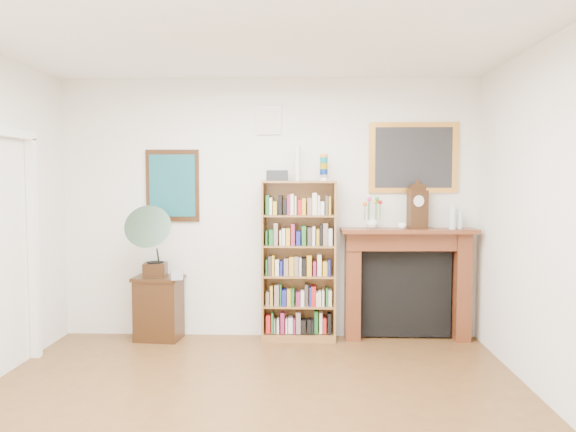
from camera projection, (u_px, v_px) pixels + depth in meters
The scene contains 15 objects.
room at pixel (243, 229), 3.61m from camera, with size 4.51×5.01×2.81m.
door_casing at pixel (7, 232), 4.88m from camera, with size 0.08×1.02×2.17m.
teal_poster at pixel (173, 186), 6.10m from camera, with size 0.58×0.04×0.78m.
small_picture at pixel (269, 120), 6.02m from camera, with size 0.26×0.04×0.30m.
gilt_painting at pixel (413, 158), 5.99m from camera, with size 0.95×0.04×0.75m.
bookshelf at pixel (299, 252), 5.96m from camera, with size 0.79×0.29×1.96m.
side_cabinet at pixel (159, 308), 6.00m from camera, with size 0.50×0.36×0.68m, color black.
fireplace at pixel (407, 274), 5.99m from camera, with size 1.43×0.38×1.20m.
gramophone at pixel (151, 237), 5.86m from camera, with size 0.52×0.63×0.77m.
cd_stack at pixel (176, 275), 5.81m from camera, with size 0.12×0.12×0.08m, color silver.
mantel_clock at pixel (418, 207), 5.91m from camera, with size 0.22×0.16×0.47m.
flower_vase at pixel (372, 222), 5.92m from camera, with size 0.13×0.13×0.14m, color silver.
teacup at pixel (402, 226), 5.86m from camera, with size 0.08×0.08×0.07m, color white.
bottle_left at pixel (453, 217), 5.86m from camera, with size 0.07×0.07×0.24m, color silver.
bottle_right at pixel (460, 219), 5.89m from camera, with size 0.06×0.06×0.20m, color silver.
Camera 1 is at (0.40, -3.58, 1.72)m, focal length 35.00 mm.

